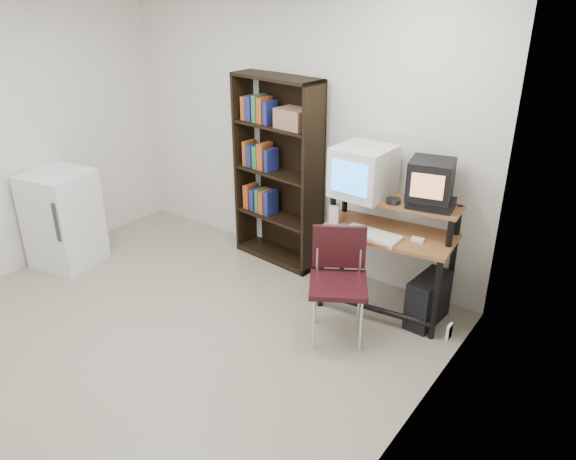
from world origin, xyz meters
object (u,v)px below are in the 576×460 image
Objects in this scene: school_chair at (339,272)px; mini_fridge at (63,219)px; pc_tower at (428,300)px; bookshelf at (279,170)px; crt_monitor at (363,171)px; computer_desk at (389,238)px; crt_tv at (431,180)px.

school_chair is 2.87m from mini_fridge.
school_chair reaches higher than pc_tower.
bookshelf is at bearing 176.42° from pc_tower.
crt_monitor is 1.03× the size of pc_tower.
computer_desk is at bearing -4.79° from bookshelf.
mini_fridge is at bearing 159.55° from school_chair.
pc_tower is (0.69, -0.04, -0.97)m from crt_monitor.
mini_fridge is (-2.97, -1.08, -0.20)m from computer_desk.
crt_monitor is 1.19m from pc_tower.
pc_tower is 1.87m from bookshelf.
crt_monitor is at bearing 12.33° from mini_fridge.
school_chair is at bearing -0.05° from mini_fridge.
crt_monitor reaches higher than pc_tower.
computer_desk is 0.61m from pc_tower.
crt_monitor is 0.57m from crt_tv.
mini_fridge is (-1.66, -1.33, -0.46)m from bookshelf.
pc_tower is 0.51× the size of school_chair.
crt_tv reaches higher than school_chair.
crt_monitor reaches higher than school_chair.
bookshelf is (-1.70, 0.24, 0.73)m from pc_tower.
pc_tower is at bearing -1.85° from crt_monitor.
pc_tower is at bearing 14.76° from school_chair.
mini_fridge reaches higher than school_chair.
mini_fridge is (-3.23, -1.19, -0.73)m from crt_tv.
school_chair is at bearing -28.46° from bookshelf.
school_chair is 1.46m from bookshelf.
computer_desk is at bearing -173.78° from pc_tower.
bookshelf is (-1.01, 0.20, -0.24)m from crt_monitor.
crt_tv is 3.52m from mini_fridge.
mini_fridge reaches higher than pc_tower.
crt_tv reaches higher than mini_fridge.
bookshelf is at bearing 161.59° from crt_tv.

